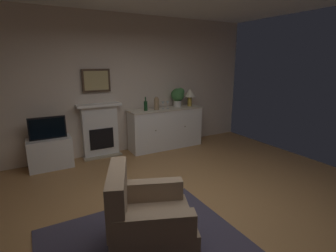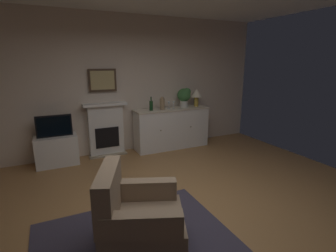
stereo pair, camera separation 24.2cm
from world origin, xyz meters
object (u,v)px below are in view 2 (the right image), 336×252
(sideboard_cabinet, at_px, (172,128))
(wine_bottle, at_px, (151,105))
(wine_glass_left, at_px, (169,103))
(armchair, at_px, (137,218))
(vase_decorative, at_px, (162,103))
(tv_set, at_px, (54,126))
(fireplace_unit, at_px, (106,129))
(framed_picture, at_px, (103,80))
(table_lamp, at_px, (196,94))
(wine_glass_center, at_px, (174,103))
(potted_plant_small, at_px, (184,96))
(tv_cabinet, at_px, (57,150))

(sideboard_cabinet, distance_m, wine_bottle, 0.75)
(wine_glass_left, relative_size, armchair, 0.16)
(vase_decorative, distance_m, tv_set, 2.18)
(fireplace_unit, bearing_deg, wine_glass_left, -8.69)
(framed_picture, bearing_deg, sideboard_cabinet, -8.84)
(table_lamp, relative_size, armchair, 0.39)
(tv_set, bearing_deg, wine_glass_center, -0.81)
(wine_bottle, height_order, wine_glass_left, wine_bottle)
(armchair, bearing_deg, table_lamp, 49.78)
(fireplace_unit, relative_size, potted_plant_small, 2.56)
(tv_set, bearing_deg, vase_decorative, -1.11)
(wine_glass_center, relative_size, tv_cabinet, 0.22)
(fireplace_unit, distance_m, vase_decorative, 1.30)
(wine_glass_left, relative_size, tv_cabinet, 0.22)
(sideboard_cabinet, bearing_deg, wine_glass_left, -160.83)
(framed_picture, relative_size, tv_set, 0.89)
(framed_picture, relative_size, vase_decorative, 1.96)
(wine_glass_center, bearing_deg, vase_decorative, -178.48)
(tv_cabinet, bearing_deg, vase_decorative, -1.73)
(tv_cabinet, bearing_deg, table_lamp, -0.28)
(wine_glass_center, height_order, tv_set, wine_glass_center)
(wine_glass_left, distance_m, wine_glass_center, 0.11)
(fireplace_unit, relative_size, framed_picture, 2.00)
(potted_plant_small, distance_m, armchair, 3.65)
(wine_glass_center, xyz_separation_m, tv_set, (-2.43, 0.03, -0.27))
(sideboard_cabinet, height_order, tv_cabinet, sideboard_cabinet)
(fireplace_unit, relative_size, wine_glass_left, 6.67)
(table_lamp, height_order, wine_glass_left, table_lamp)
(sideboard_cabinet, distance_m, armchair, 3.34)
(sideboard_cabinet, bearing_deg, tv_set, -179.81)
(framed_picture, height_order, sideboard_cabinet, framed_picture)
(wine_glass_left, relative_size, potted_plant_small, 0.38)
(tv_set, relative_size, potted_plant_small, 1.44)
(vase_decorative, xyz_separation_m, potted_plant_small, (0.59, 0.10, 0.12))
(sideboard_cabinet, height_order, vase_decorative, vase_decorative)
(fireplace_unit, relative_size, wine_bottle, 3.79)
(wine_glass_center, xyz_separation_m, tv_cabinet, (-2.43, 0.06, -0.75))
(wine_bottle, relative_size, tv_cabinet, 0.39)
(fireplace_unit, distance_m, wine_bottle, 1.06)
(wine_bottle, relative_size, wine_glass_center, 1.76)
(wine_bottle, distance_m, armchair, 3.14)
(table_lamp, bearing_deg, wine_bottle, -178.31)
(tv_set, bearing_deg, framed_picture, 13.31)
(fireplace_unit, height_order, framed_picture, framed_picture)
(fireplace_unit, bearing_deg, wine_glass_center, -8.58)
(tv_cabinet, height_order, tv_set, tv_set)
(fireplace_unit, bearing_deg, potted_plant_small, -4.26)
(fireplace_unit, bearing_deg, table_lamp, -4.91)
(wine_glass_left, bearing_deg, table_lamp, 2.32)
(wine_bottle, bearing_deg, table_lamp, 1.69)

